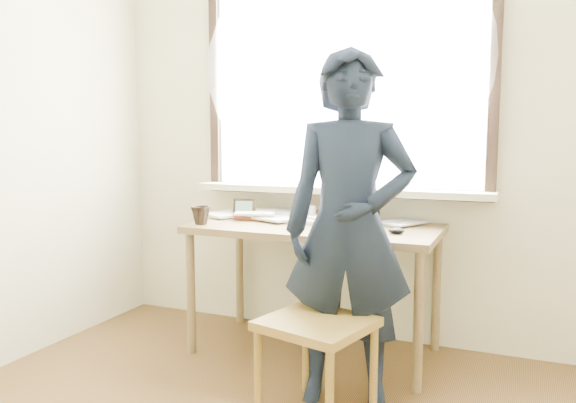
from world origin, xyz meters
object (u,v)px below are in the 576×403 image
at_px(desk, 315,239).
at_px(mug_white, 307,213).
at_px(mug_dark, 201,215).
at_px(person, 349,229).
at_px(laptop, 351,220).
at_px(work_chair, 317,335).

relative_size(desk, mug_white, 12.01).
bearing_deg(mug_dark, desk, 20.11).
bearing_deg(mug_white, desk, -54.75).
height_order(desk, mug_dark, mug_dark).
relative_size(mug_white, person, 0.07).
bearing_deg(laptop, person, -74.63).
bearing_deg(laptop, mug_dark, -167.30).
bearing_deg(desk, laptop, -9.04).
relative_size(mug_white, work_chair, 0.22).
xyz_separation_m(mug_dark, person, (0.98, -0.27, 0.03)).
relative_size(mug_white, mug_dark, 1.03).
height_order(laptop, person, person).
height_order(laptop, work_chair, laptop).
bearing_deg(desk, work_chair, -69.03).
bearing_deg(mug_white, mug_dark, -142.67).
distance_m(laptop, mug_dark, 0.87).
distance_m(work_chair, person, 0.51).
distance_m(mug_white, person, 0.81).
bearing_deg(laptop, desk, 170.96).
distance_m(laptop, work_chair, 0.80).
bearing_deg(work_chair, mug_white, 113.85).
bearing_deg(mug_white, work_chair, -66.15).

